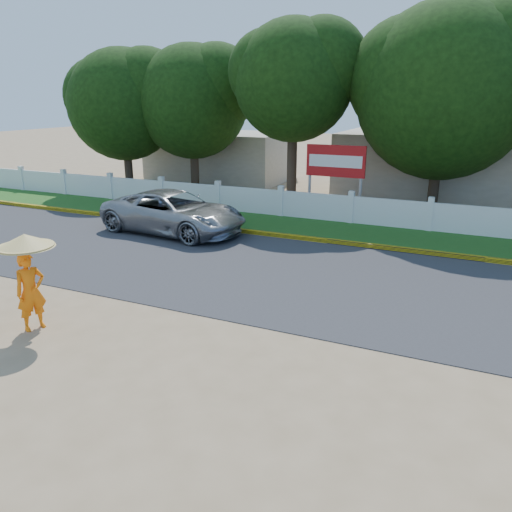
% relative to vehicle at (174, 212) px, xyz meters
% --- Properties ---
extents(ground, '(120.00, 120.00, 0.00)m').
position_rel_vehicle_xyz_m(ground, '(5.64, -7.10, -0.77)').
color(ground, '#9E8460').
rests_on(ground, ground).
extents(road, '(60.00, 7.00, 0.02)m').
position_rel_vehicle_xyz_m(road, '(5.64, -2.60, -0.76)').
color(road, '#38383A').
rests_on(road, ground).
extents(grass_verge, '(60.00, 3.50, 0.03)m').
position_rel_vehicle_xyz_m(grass_verge, '(5.64, 2.65, -0.75)').
color(grass_verge, '#2D601E').
rests_on(grass_verge, ground).
extents(curb, '(40.00, 0.18, 0.16)m').
position_rel_vehicle_xyz_m(curb, '(5.64, 0.95, -0.69)').
color(curb, yellow).
rests_on(curb, ground).
extents(fence, '(40.00, 0.10, 1.10)m').
position_rel_vehicle_xyz_m(fence, '(5.64, 4.10, -0.22)').
color(fence, silver).
rests_on(fence, ground).
extents(building_near, '(10.00, 6.00, 3.20)m').
position_rel_vehicle_xyz_m(building_near, '(8.64, 10.90, 0.83)').
color(building_near, '#B7AD99').
rests_on(building_near, ground).
extents(building_far, '(8.00, 5.00, 2.80)m').
position_rel_vehicle_xyz_m(building_far, '(-4.36, 11.90, 0.63)').
color(building_far, '#B7AD99').
rests_on(building_far, ground).
extents(vehicle, '(5.76, 3.09, 1.54)m').
position_rel_vehicle_xyz_m(vehicle, '(0.00, 0.00, 0.00)').
color(vehicle, gray).
rests_on(vehicle, ground).
extents(monk_with_parasol, '(1.18, 1.18, 2.15)m').
position_rel_vehicle_xyz_m(monk_with_parasol, '(1.73, -8.13, 0.63)').
color(monk_with_parasol, orange).
rests_on(monk_with_parasol, ground).
extents(billboard, '(2.50, 0.13, 2.95)m').
position_rel_vehicle_xyz_m(billboard, '(4.63, 5.20, 1.37)').
color(billboard, gray).
rests_on(billboard, ground).
extents(tree_row, '(39.00, 7.17, 9.53)m').
position_rel_vehicle_xyz_m(tree_row, '(8.77, 6.99, 4.35)').
color(tree_row, '#473828').
rests_on(tree_row, ground).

